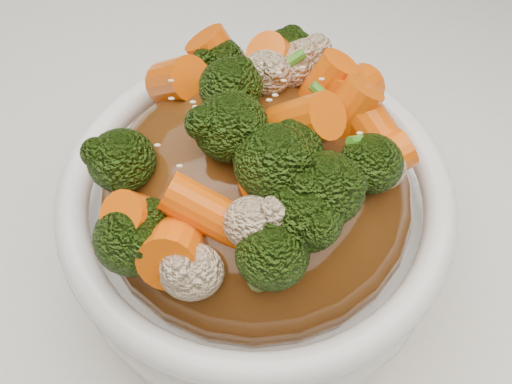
# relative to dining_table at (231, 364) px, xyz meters

# --- Properties ---
(dining_table) EXTENTS (1.20, 0.80, 0.75)m
(dining_table) POSITION_rel_dining_table_xyz_m (0.00, 0.00, 0.00)
(dining_table) COLOR brown
(dining_table) RESTS_ON floor
(tablecloth) EXTENTS (1.20, 0.80, 0.04)m
(tablecloth) POSITION_rel_dining_table_xyz_m (0.00, 0.00, 0.35)
(tablecloth) COLOR white
(tablecloth) RESTS_ON dining_table
(bowl) EXTENTS (0.29, 0.29, 0.09)m
(bowl) POSITION_rel_dining_table_xyz_m (0.03, -0.05, 0.42)
(bowl) COLOR white
(bowl) RESTS_ON tablecloth
(sauce_base) EXTENTS (0.23, 0.23, 0.10)m
(sauce_base) POSITION_rel_dining_table_xyz_m (0.03, -0.05, 0.45)
(sauce_base) COLOR #512A0D
(sauce_base) RESTS_ON bowl
(carrots) EXTENTS (0.23, 0.23, 0.05)m
(carrots) POSITION_rel_dining_table_xyz_m (0.03, -0.05, 0.51)
(carrots) COLOR #F56008
(carrots) RESTS_ON sauce_base
(broccoli) EXTENTS (0.23, 0.23, 0.05)m
(broccoli) POSITION_rel_dining_table_xyz_m (0.03, -0.05, 0.51)
(broccoli) COLOR black
(broccoli) RESTS_ON sauce_base
(cauliflower) EXTENTS (0.23, 0.23, 0.04)m
(cauliflower) POSITION_rel_dining_table_xyz_m (0.03, -0.05, 0.51)
(cauliflower) COLOR beige
(cauliflower) RESTS_ON sauce_base
(scallions) EXTENTS (0.17, 0.17, 0.02)m
(scallions) POSITION_rel_dining_table_xyz_m (0.03, -0.05, 0.52)
(scallions) COLOR #387E1D
(scallions) RESTS_ON sauce_base
(sesame_seeds) EXTENTS (0.20, 0.20, 0.01)m
(sesame_seeds) POSITION_rel_dining_table_xyz_m (0.03, -0.05, 0.52)
(sesame_seeds) COLOR beige
(sesame_seeds) RESTS_ON sauce_base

